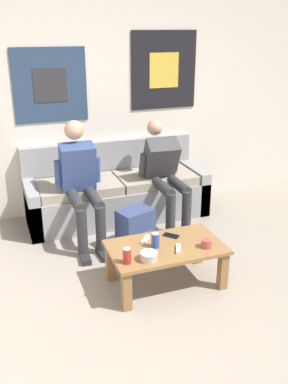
{
  "coord_description": "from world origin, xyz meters",
  "views": [
    {
      "loc": [
        -1.14,
        -2.3,
        2.06
      ],
      "look_at": [
        0.12,
        1.12,
        0.64
      ],
      "focal_mm": 40.0,
      "sensor_mm": 36.0,
      "label": 1
    }
  ],
  "objects": [
    {
      "name": "drink_can_red",
      "position": [
        -0.28,
        0.42,
        0.42
      ],
      "size": [
        0.07,
        0.07,
        0.12
      ],
      "color": "maroon",
      "rests_on": "coffee_table"
    },
    {
      "name": "wall_back",
      "position": [
        0.0,
        2.43,
        1.28
      ],
      "size": [
        10.0,
        0.07,
        2.55
      ],
      "color": "silver",
      "rests_on": "ground_plane"
    },
    {
      "name": "backpack",
      "position": [
        0.09,
        1.26,
        0.19
      ],
      "size": [
        0.39,
        0.33,
        0.41
      ],
      "color": "navy",
      "rests_on": "ground_plane"
    },
    {
      "name": "drink_can_blue",
      "position": [
        0.02,
        0.59,
        0.42
      ],
      "size": [
        0.07,
        0.07,
        0.12
      ],
      "color": "#28479E",
      "rests_on": "coffee_table"
    },
    {
      "name": "person_seated_teen",
      "position": [
        0.58,
        1.73,
        0.6
      ],
      "size": [
        0.47,
        0.97,
        1.1
      ],
      "color": "#2D2D33",
      "rests_on": "ground_plane"
    },
    {
      "name": "ground_plane",
      "position": [
        0.0,
        0.0,
        0.0
      ],
      "size": [
        18.0,
        18.0,
        0.0
      ],
      "primitive_type": "plane",
      "color": "gray"
    },
    {
      "name": "game_controller_near_left",
      "position": [
        0.18,
        0.47,
        0.37
      ],
      "size": [
        0.09,
        0.14,
        0.03
      ],
      "color": "white",
      "rests_on": "coffee_table"
    },
    {
      "name": "couch",
      "position": [
        0.13,
        2.07,
        0.28
      ],
      "size": [
        2.01,
        0.73,
        0.83
      ],
      "color": "gray",
      "rests_on": "ground_plane"
    },
    {
      "name": "cell_phone",
      "position": [
        0.22,
        0.72,
        0.37
      ],
      "size": [
        0.14,
        0.14,
        0.01
      ],
      "color": "black",
      "rests_on": "coffee_table"
    },
    {
      "name": "person_seated_adult",
      "position": [
        -0.35,
        1.65,
        0.64
      ],
      "size": [
        0.47,
        0.86,
        1.2
      ],
      "color": "#2D2D33",
      "rests_on": "ground_plane"
    },
    {
      "name": "pillar_candle",
      "position": [
        0.41,
        0.44,
        0.4
      ],
      "size": [
        0.09,
        0.09,
        0.08
      ],
      "color": "#B24C42",
      "rests_on": "coffee_table"
    },
    {
      "name": "ceramic_bowl",
      "position": [
        -0.1,
        0.41,
        0.4
      ],
      "size": [
        0.14,
        0.14,
        0.07
      ],
      "color": "#B7B2A8",
      "rests_on": "coffee_table"
    },
    {
      "name": "coffee_table",
      "position": [
        0.11,
        0.57,
        0.3
      ],
      "size": [
        0.95,
        0.56,
        0.36
      ],
      "color": "olive",
      "rests_on": "ground_plane"
    },
    {
      "name": "game_controller_near_right",
      "position": [
        -0.02,
        0.71,
        0.37
      ],
      "size": [
        0.12,
        0.13,
        0.03
      ],
      "color": "white",
      "rests_on": "coffee_table"
    }
  ]
}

